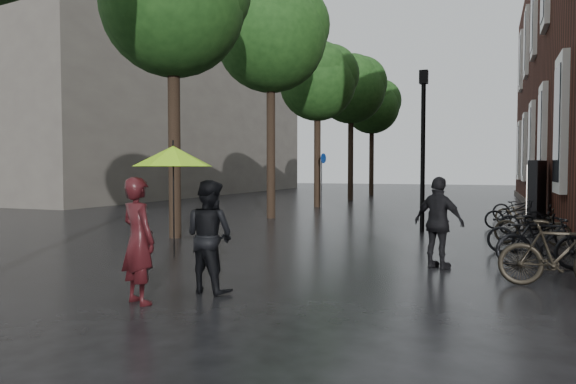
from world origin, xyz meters
The scene contains 11 objects.
ground centered at (0.00, 0.00, 0.00)m, with size 120.00×120.00×0.00m, color black.
bg_building centered at (-22.00, 28.00, 7.00)m, with size 16.00×30.00×14.00m, color #47423D.
street_trees centered at (-3.99, 15.91, 6.34)m, with size 4.33×34.03×8.91m.
person_burgundy centered at (-0.74, 1.12, 0.86)m, with size 0.63×0.41×1.73m, color black.
person_black centered at (-0.17, 2.05, 0.84)m, with size 0.81×0.63×1.67m, color black.
lime_umbrella centered at (-0.47, 1.58, 2.02)m, with size 1.14×1.14×1.67m.
pedestrian_walking centered at (2.85, 5.17, 0.85)m, with size 1.00×0.41×1.70m, color black.
parked_bicycles centered at (4.64, 9.96, 0.46)m, with size 2.14×12.04×1.05m.
ad_lightbox centered at (5.11, 13.48, 1.06)m, with size 0.32×1.40×2.11m.
lamp_post centered at (1.89, 10.73, 2.84)m, with size 0.24×0.24×4.69m.
cycle_sign centered at (-3.63, 18.49, 1.71)m, with size 0.14×0.47×2.58m.
Camera 1 is at (3.70, -4.59, 1.83)m, focal length 32.00 mm.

